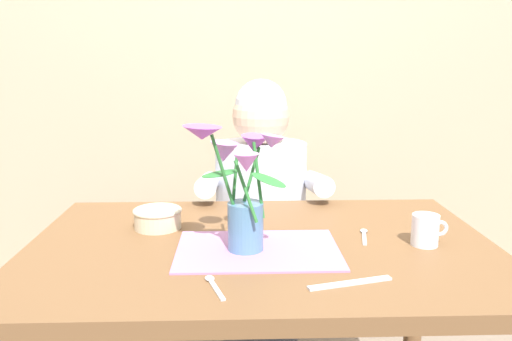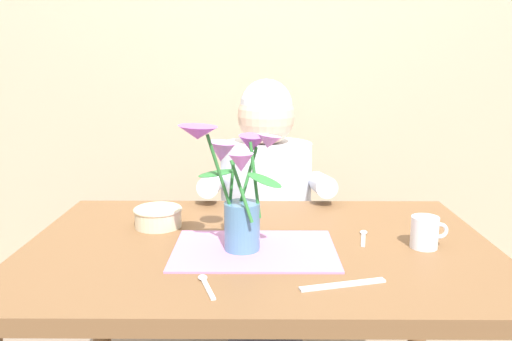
{
  "view_description": "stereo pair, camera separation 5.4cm",
  "coord_description": "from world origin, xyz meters",
  "px_view_note": "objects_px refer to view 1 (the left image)",
  "views": [
    {
      "loc": [
        -0.06,
        -1.25,
        1.2
      ],
      "look_at": [
        -0.01,
        0.05,
        0.92
      ],
      "focal_mm": 35.99,
      "sensor_mm": 36.0,
      "label": 1
    },
    {
      "loc": [
        -0.0,
        -1.25,
        1.2
      ],
      "look_at": [
        -0.01,
        0.05,
        0.92
      ],
      "focal_mm": 35.99,
      "sensor_mm": 36.0,
      "label": 2
    }
  ],
  "objects_px": {
    "coffee_cup": "(426,230)",
    "seated_person": "(261,230)",
    "flower_vase": "(240,187)",
    "dinner_knife": "(350,283)",
    "ceramic_bowl": "(158,217)"
  },
  "relations": [
    {
      "from": "seated_person",
      "to": "ceramic_bowl",
      "type": "xyz_separation_m",
      "value": [
        -0.31,
        -0.49,
        0.21
      ]
    },
    {
      "from": "flower_vase",
      "to": "ceramic_bowl",
      "type": "relative_size",
      "value": 2.34
    },
    {
      "from": "flower_vase",
      "to": "dinner_knife",
      "type": "height_order",
      "value": "flower_vase"
    },
    {
      "from": "ceramic_bowl",
      "to": "dinner_knife",
      "type": "xyz_separation_m",
      "value": [
        0.46,
        -0.39,
        -0.03
      ]
    },
    {
      "from": "coffee_cup",
      "to": "seated_person",
      "type": "bearing_deg",
      "value": 121.09
    },
    {
      "from": "flower_vase",
      "to": "dinner_knife",
      "type": "relative_size",
      "value": 1.68
    },
    {
      "from": "flower_vase",
      "to": "dinner_knife",
      "type": "distance_m",
      "value": 0.34
    },
    {
      "from": "flower_vase",
      "to": "dinner_knife",
      "type": "xyz_separation_m",
      "value": [
        0.23,
        -0.2,
        -0.16
      ]
    },
    {
      "from": "seated_person",
      "to": "coffee_cup",
      "type": "height_order",
      "value": "seated_person"
    },
    {
      "from": "seated_person",
      "to": "flower_vase",
      "type": "relative_size",
      "value": 3.56
    },
    {
      "from": "seated_person",
      "to": "flower_vase",
      "type": "xyz_separation_m",
      "value": [
        -0.08,
        -0.67,
        0.34
      ]
    },
    {
      "from": "ceramic_bowl",
      "to": "coffee_cup",
      "type": "distance_m",
      "value": 0.72
    },
    {
      "from": "coffee_cup",
      "to": "ceramic_bowl",
      "type": "bearing_deg",
      "value": 167.09
    },
    {
      "from": "seated_person",
      "to": "ceramic_bowl",
      "type": "distance_m",
      "value": 0.61
    },
    {
      "from": "ceramic_bowl",
      "to": "coffee_cup",
      "type": "bearing_deg",
      "value": -12.91
    }
  ]
}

